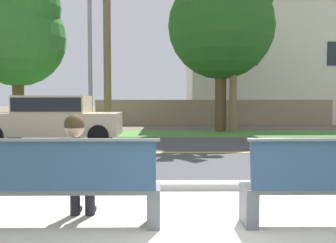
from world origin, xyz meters
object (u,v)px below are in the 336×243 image
object	(u,v)px
seated_person_white	(77,165)
shade_tree_far_left	(19,31)
shade_tree_left	(225,18)
bench_left	(64,186)
streetlamp	(91,37)
car_beige_near	(54,117)

from	to	relation	value
seated_person_white	shade_tree_far_left	world-z (taller)	shade_tree_far_left
seated_person_white	shade_tree_left	xyz separation A→B (m)	(3.63, 12.44, 4.28)
bench_left	shade_tree_far_left	distance (m)	13.04
bench_left	shade_tree_left	world-z (taller)	shade_tree_left
streetlamp	shade_tree_far_left	world-z (taller)	streetlamp
streetlamp	shade_tree_left	world-z (taller)	shade_tree_left
seated_person_white	streetlamp	distance (m)	11.79
bench_left	car_beige_near	bearing A→B (deg)	106.73
car_beige_near	shade_tree_far_left	size ratio (longest dim) A/B	0.67
streetlamp	shade_tree_far_left	xyz separation A→B (m)	(-2.93, 0.21, 0.29)
car_beige_near	shade_tree_left	bearing A→B (deg)	34.16
car_beige_near	shade_tree_left	world-z (taller)	shade_tree_left
car_beige_near	streetlamp	distance (m)	4.31
shade_tree_far_left	seated_person_white	bearing A→B (deg)	-66.90
bench_left	shade_tree_far_left	xyz separation A→B (m)	(-4.76, 11.56, 3.72)
seated_person_white	streetlamp	bearing A→B (deg)	99.80
bench_left	car_beige_near	world-z (taller)	car_beige_near
seated_person_white	shade_tree_far_left	xyz separation A→B (m)	(-4.86, 11.39, 3.51)
seated_person_white	bench_left	bearing A→B (deg)	-119.48
car_beige_near	shade_tree_left	xyz separation A→B (m)	(6.25, 4.24, 4.10)
bench_left	shade_tree_far_left	bearing A→B (deg)	112.37
shade_tree_far_left	streetlamp	bearing A→B (deg)	-4.11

